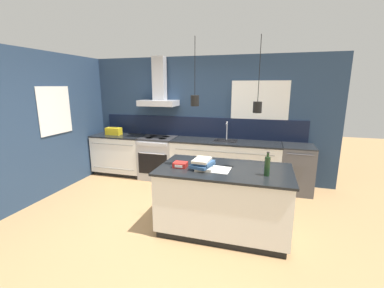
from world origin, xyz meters
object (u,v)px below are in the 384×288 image
object	(u,v)px
dishwasher	(297,169)
red_supply_box	(180,165)
bottle_on_island	(267,166)
oven_range	(158,158)
yellow_toolbox	(114,131)
book_stack	(203,164)

from	to	relation	value
dishwasher	red_supply_box	xyz separation A→B (m)	(-1.71, -1.84, 0.49)
bottle_on_island	red_supply_box	distance (m)	1.14
oven_range	yellow_toolbox	xyz separation A→B (m)	(-1.08, 0.00, 0.54)
dishwasher	red_supply_box	size ratio (longest dim) A/B	5.03
dishwasher	yellow_toolbox	xyz separation A→B (m)	(-3.93, 0.00, 0.54)
dishwasher	book_stack	xyz separation A→B (m)	(-1.40, -1.83, 0.52)
oven_range	red_supply_box	size ratio (longest dim) A/B	5.03
oven_range	dishwasher	distance (m)	2.84
book_stack	red_supply_box	bearing A→B (deg)	-176.90
book_stack	red_supply_box	xyz separation A→B (m)	(-0.31, -0.02, -0.03)
bottle_on_island	yellow_toolbox	size ratio (longest dim) A/B	0.90
oven_range	yellow_toolbox	distance (m)	1.21
oven_range	book_stack	bearing A→B (deg)	-51.57
book_stack	yellow_toolbox	distance (m)	3.12
bottle_on_island	dishwasher	bearing A→B (deg)	72.98
red_supply_box	book_stack	bearing A→B (deg)	3.10
bottle_on_island	book_stack	distance (m)	0.83
bottle_on_island	red_supply_box	size ratio (longest dim) A/B	1.69
dishwasher	yellow_toolbox	bearing A→B (deg)	180.00
book_stack	oven_range	bearing A→B (deg)	128.43
oven_range	book_stack	distance (m)	2.38
dishwasher	bottle_on_island	world-z (taller)	bottle_on_island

